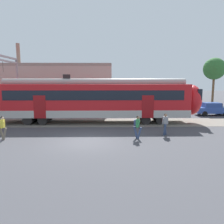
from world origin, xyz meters
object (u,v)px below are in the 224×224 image
at_px(pedestrian_grey, 165,122).
at_px(parked_car_blue, 212,109).
at_px(commuter_train, 7,100).
at_px(pedestrian_green, 137,125).
at_px(pedestrian_yellow, 2,126).

relative_size(pedestrian_grey, parked_car_blue, 0.41).
bearing_deg(commuter_train, parked_car_blue, 11.08).
xyz_separation_m(commuter_train, pedestrian_grey, (14.13, -5.17, -1.26)).
bearing_deg(pedestrian_grey, commuter_train, 159.90).
relative_size(pedestrian_green, parked_car_blue, 0.41).
distance_m(pedestrian_green, pedestrian_grey, 2.48).
bearing_deg(pedestrian_green, parked_car_blue, 45.25).
relative_size(commuter_train, pedestrian_green, 22.83).
bearing_deg(parked_car_blue, pedestrian_yellow, -151.96).
distance_m(pedestrian_grey, parked_car_blue, 12.61).
bearing_deg(parked_car_blue, pedestrian_grey, -130.77).
relative_size(commuter_train, pedestrian_yellow, 22.83).
height_order(pedestrian_yellow, parked_car_blue, pedestrian_yellow).
relative_size(commuter_train, pedestrian_grey, 22.83).
bearing_deg(parked_car_blue, commuter_train, -168.92).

